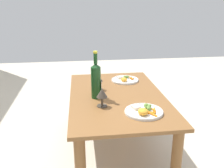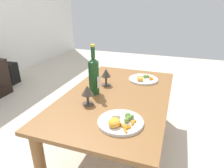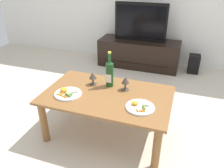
{
  "view_description": "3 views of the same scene",
  "coord_description": "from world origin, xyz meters",
  "views": [
    {
      "loc": [
        -1.83,
        0.28,
        1.2
      ],
      "look_at": [
        0.02,
        0.04,
        0.56
      ],
      "focal_mm": 39.68,
      "sensor_mm": 36.0,
      "label": 1
    },
    {
      "loc": [
        -1.26,
        -0.39,
        1.1
      ],
      "look_at": [
        0.02,
        0.04,
        0.55
      ],
      "focal_mm": 31.43,
      "sensor_mm": 36.0,
      "label": 2
    },
    {
      "loc": [
        0.64,
        -1.72,
        1.56
      ],
      "look_at": [
        0.04,
        0.02,
        0.58
      ],
      "focal_mm": 35.53,
      "sensor_mm": 36.0,
      "label": 3
    }
  ],
  "objects": [
    {
      "name": "ground_plane",
      "position": [
        0.0,
        0.0,
        0.0
      ],
      "size": [
        6.4,
        6.4,
        0.0
      ],
      "primitive_type": "plane",
      "color": "beige"
    },
    {
      "name": "dining_table",
      "position": [
        0.0,
        0.0,
        0.4
      ],
      "size": [
        1.22,
        0.75,
        0.47
      ],
      "color": "brown",
      "rests_on": "ground_plane"
    },
    {
      "name": "tv_stand",
      "position": [
        -0.1,
        1.87,
        0.23
      ],
      "size": [
        1.36,
        0.48,
        0.46
      ],
      "color": "black",
      "rests_on": "ground_plane"
    },
    {
      "name": "tv_screen",
      "position": [
        -0.1,
        1.87,
        0.76
      ],
      "size": [
        0.86,
        0.05,
        0.61
      ],
      "color": "black",
      "rests_on": "tv_stand"
    },
    {
      "name": "floor_speaker",
      "position": [
        0.82,
        1.89,
        0.15
      ],
      "size": [
        0.18,
        0.18,
        0.31
      ],
      "primitive_type": "cube",
      "rotation": [
        0.0,
        0.0,
        0.04
      ],
      "color": "black",
      "rests_on": "ground_plane"
    },
    {
      "name": "wine_bottle",
      "position": [
        -0.03,
        0.17,
        0.62
      ],
      "size": [
        0.08,
        0.08,
        0.37
      ],
      "color": "#19471E",
      "rests_on": "dining_table"
    },
    {
      "name": "goblet_left",
      "position": [
        -0.21,
        0.14,
        0.57
      ],
      "size": [
        0.08,
        0.08,
        0.14
      ],
      "color": "#473D33",
      "rests_on": "dining_table"
    },
    {
      "name": "goblet_right",
      "position": [
        0.14,
        0.14,
        0.57
      ],
      "size": [
        0.08,
        0.08,
        0.14
      ],
      "color": "#473D33",
      "rests_on": "dining_table"
    },
    {
      "name": "dinner_plate_left",
      "position": [
        -0.36,
        -0.13,
        0.49
      ],
      "size": [
        0.26,
        0.26,
        0.05
      ],
      "color": "white",
      "rests_on": "dining_table"
    },
    {
      "name": "dinner_plate_right",
      "position": [
        0.35,
        -0.13,
        0.49
      ],
      "size": [
        0.26,
        0.26,
        0.05
      ],
      "color": "white",
      "rests_on": "dining_table"
    }
  ]
}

